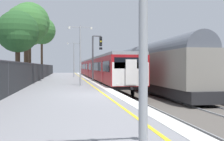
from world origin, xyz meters
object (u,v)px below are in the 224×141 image
(background_tree_centre, at_px, (29,24))
(signal_gantry, at_px, (95,53))
(background_tree_right, at_px, (26,27))
(background_tree_back, at_px, (18,33))
(platform_lamp_far, at_px, (74,56))
(platform_lamp_mid, at_px, (80,50))
(commuter_train_at_platform, at_px, (98,69))
(background_tree_left, at_px, (42,32))
(freight_train_adjacent_track, at_px, (117,66))

(background_tree_centre, bearing_deg, signal_gantry, -33.04)
(background_tree_right, xyz_separation_m, background_tree_back, (0.02, -5.17, -1.26))
(platform_lamp_far, height_order, background_tree_back, background_tree_back)
(background_tree_back, bearing_deg, background_tree_centre, 91.29)
(background_tree_right, relative_size, background_tree_back, 1.25)
(background_tree_centre, bearing_deg, background_tree_right, -87.35)
(platform_lamp_mid, height_order, background_tree_right, background_tree_right)
(platform_lamp_mid, relative_size, background_tree_right, 0.61)
(commuter_train_at_platform, height_order, background_tree_centre, background_tree_centre)
(platform_lamp_mid, height_order, platform_lamp_far, platform_lamp_far)
(background_tree_left, height_order, background_tree_right, background_tree_left)
(background_tree_centre, relative_size, background_tree_right, 1.15)
(platform_lamp_mid, bearing_deg, platform_lamp_far, 90.00)
(commuter_train_at_platform, xyz_separation_m, signal_gantry, (-1.47, -10.50, 1.77))
(signal_gantry, height_order, background_tree_left, background_tree_left)
(signal_gantry, height_order, background_tree_right, background_tree_right)
(background_tree_back, bearing_deg, commuter_train_at_platform, 60.06)
(commuter_train_at_platform, distance_m, background_tree_left, 11.02)
(background_tree_centre, bearing_deg, freight_train_adjacent_track, 43.53)
(platform_lamp_mid, bearing_deg, background_tree_back, 159.71)
(platform_lamp_mid, relative_size, background_tree_left, 0.53)
(platform_lamp_far, bearing_deg, background_tree_centre, -126.66)
(commuter_train_at_platform, height_order, signal_gantry, signal_gantry)
(commuter_train_at_platform, distance_m, background_tree_back, 17.55)
(background_tree_back, bearing_deg, background_tree_left, 88.84)
(commuter_train_at_platform, bearing_deg, platform_lamp_far, 154.78)
(platform_lamp_mid, distance_m, background_tree_centre, 12.98)
(signal_gantry, bearing_deg, background_tree_left, 114.17)
(signal_gantry, bearing_deg, background_tree_right, 174.37)
(freight_train_adjacent_track, distance_m, background_tree_back, 25.03)
(background_tree_left, xyz_separation_m, background_tree_right, (-0.41, -14.35, -1.33))
(background_tree_centre, bearing_deg, background_tree_back, -88.71)
(freight_train_adjacent_track, height_order, background_tree_right, background_tree_right)
(platform_lamp_far, relative_size, background_tree_right, 0.64)
(signal_gantry, relative_size, background_tree_left, 0.52)
(background_tree_left, bearing_deg, commuter_train_at_platform, -28.99)
(background_tree_centre, relative_size, background_tree_back, 1.44)
(commuter_train_at_platform, bearing_deg, background_tree_centre, -147.11)
(signal_gantry, distance_m, background_tree_centre, 9.50)
(platform_lamp_mid, height_order, background_tree_centre, background_tree_centre)
(signal_gantry, bearing_deg, background_tree_back, -148.01)
(background_tree_centre, height_order, background_tree_right, background_tree_centre)
(platform_lamp_mid, bearing_deg, background_tree_centre, 115.92)
(signal_gantry, xyz_separation_m, background_tree_left, (-6.76, 15.05, 3.98))
(background_tree_left, bearing_deg, platform_lamp_mid, -77.30)
(background_tree_left, distance_m, background_tree_centre, 10.29)
(platform_lamp_far, bearing_deg, platform_lamp_mid, -90.00)
(commuter_train_at_platform, distance_m, platform_lamp_far, 4.16)
(freight_train_adjacent_track, height_order, background_tree_back, background_tree_back)
(background_tree_centre, distance_m, background_tree_back, 9.52)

